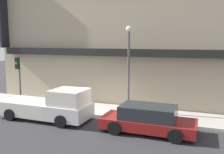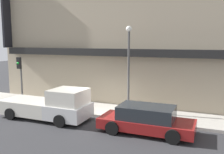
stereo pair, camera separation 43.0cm
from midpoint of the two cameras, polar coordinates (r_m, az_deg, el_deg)
name	(u,v)px [view 2 (the right image)]	position (r m, az deg, el deg)	size (l,w,h in m)	color
ground_plane	(100,118)	(15.27, -2.01, -9.31)	(80.00, 80.00, 0.00)	#2D2D30
sidewalk	(109,111)	(16.50, 0.06, -7.68)	(36.00, 2.85, 0.16)	#ADA89E
building	(124,26)	(18.63, 3.52, 11.54)	(19.80, 3.80, 11.40)	tan
pickup_truck	(50,106)	(15.20, -13.14, -6.39)	(5.57, 2.22, 1.89)	silver
parked_car	(146,120)	(12.84, 8.81, -9.60)	(4.74, 2.08, 1.39)	maroon
fire_hydrant	(156,114)	(14.63, 10.94, -8.32)	(0.20, 0.20, 0.61)	yellow
street_lamp	(129,59)	(15.45, 4.64, 4.20)	(0.36, 0.36, 5.35)	#4C4C4C
traffic_light	(20,72)	(18.55, -19.62, 1.13)	(0.28, 0.42, 3.33)	#4C4C4C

